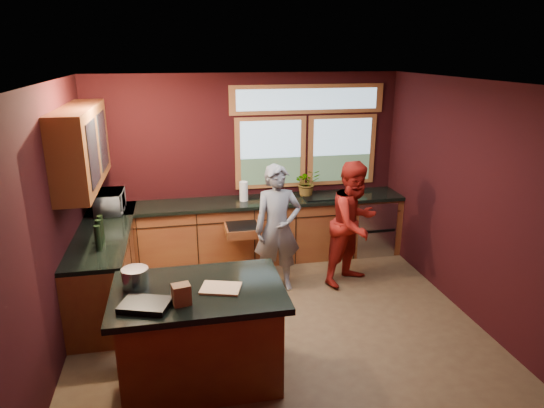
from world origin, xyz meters
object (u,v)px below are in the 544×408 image
object	(u,v)px
island	(200,334)
stock_pot	(135,278)
person_grey	(278,229)
cutting_board	(221,288)
person_red	(354,223)

from	to	relation	value
island	stock_pot	bearing A→B (deg)	164.74
person_grey	cutting_board	bearing A→B (deg)	-116.66
person_grey	cutting_board	distance (m)	1.93
person_grey	stock_pot	world-z (taller)	person_grey
person_red	island	bearing A→B (deg)	-172.44
person_grey	stock_pot	bearing A→B (deg)	-136.52
cutting_board	stock_pot	bearing A→B (deg)	165.07
person_red	cutting_board	bearing A→B (deg)	-168.81
island	cutting_board	distance (m)	0.52
island	cutting_board	xyz separation A→B (m)	(0.20, -0.05, 0.48)
cutting_board	person_grey	bearing A→B (deg)	62.51
person_red	person_grey	bearing A→B (deg)	149.34
island	person_grey	distance (m)	2.02
person_red	stock_pot	xyz separation A→B (m)	(-2.67, -1.51, 0.20)
person_red	cutting_board	world-z (taller)	person_red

